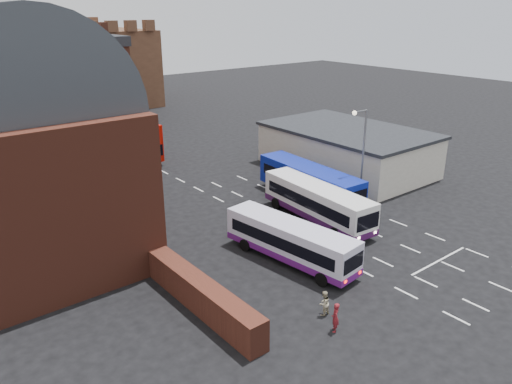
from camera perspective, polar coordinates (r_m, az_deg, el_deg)
ground at (r=33.01m, az=11.06°, el=-8.38°), size 180.00×180.00×0.00m
forecourt_wall at (r=27.95m, az=-6.17°, el=-11.71°), size 1.20×10.00×1.80m
cream_building at (r=51.31m, az=10.35°, el=4.89°), size 10.40×16.40×4.25m
brick_terrace at (r=67.04m, az=-24.36°, el=10.02°), size 22.00×10.00×11.00m
castle_keep at (r=89.40m, az=-20.44°, el=13.12°), size 22.00×22.00×12.00m
bus_white_outbound at (r=32.50m, az=3.96°, el=-5.41°), size 3.35×9.85×2.63m
bus_white_inbound at (r=38.61m, az=7.04°, el=-0.96°), size 3.22×10.59×2.85m
bus_blue at (r=42.63m, az=6.14°, el=1.29°), size 3.23×11.01×2.97m
bus_red_double at (r=56.05m, az=-14.97°, el=6.00°), size 4.22×11.03×4.31m
street_lamp at (r=41.18m, az=11.95°, el=4.87°), size 1.66×0.36×8.14m
pedestrian_red at (r=26.59m, az=9.05°, el=-13.98°), size 0.69×0.69×1.61m
pedestrian_beige at (r=27.77m, az=7.78°, el=-12.48°), size 0.71×0.56×1.43m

